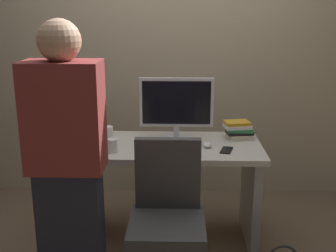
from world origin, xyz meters
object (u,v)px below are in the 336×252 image
cup_near_keyboard (112,145)px  cup_by_monitor (108,133)px  desk (168,175)px  monitor (176,105)px  cell_phone (227,150)px  book_stack (238,130)px  person_at_desk (68,171)px  keyboard (168,146)px  office_chair (167,228)px  mouse (207,145)px

cup_near_keyboard → cup_by_monitor: bearing=104.1°
desk → cup_near_keyboard: cup_near_keyboard is taller
monitor → cell_phone: size_ratio=3.75×
desk → book_stack: (0.52, 0.16, 0.30)m
cup_near_keyboard → cell_phone: 0.78m
monitor → book_stack: (0.46, 0.02, -0.19)m
desk → cell_phone: bearing=-17.9°
desk → cup_near_keyboard: size_ratio=14.61×
desk → person_at_desk: bearing=-123.9°
person_at_desk → cup_near_keyboard: (0.15, 0.60, -0.05)m
desk → keyboard: 0.25m
desk → office_chair: office_chair is taller
office_chair → book_stack: bearing=57.4°
mouse → monitor: bearing=138.1°
person_at_desk → desk: bearing=56.1°
cup_near_keyboard → book_stack: bearing=20.8°
cup_near_keyboard → book_stack: size_ratio=0.40×
mouse → book_stack: bearing=41.9°
monitor → cup_near_keyboard: size_ratio=5.93×
desk → person_at_desk: person_at_desk is taller
monitor → cup_by_monitor: 0.55m
monitor → book_stack: bearing=2.7°
desk → mouse: size_ratio=13.30×
person_at_desk → cup_near_keyboard: 0.62m
cup_by_monitor → cell_phone: bearing=-16.9°
desk → cup_by_monitor: (-0.45, 0.13, 0.28)m
office_chair → cup_near_keyboard: 0.70m
monitor → mouse: size_ratio=5.40×
cell_phone → person_at_desk: bearing=-130.0°
monitor → cup_near_keyboard: 0.57m
office_chair → mouse: size_ratio=9.40×
office_chair → cell_phone: office_chair is taller
cup_by_monitor → book_stack: size_ratio=0.40×
keyboard → mouse: mouse is taller
desk → cup_by_monitor: 0.55m
cup_near_keyboard → mouse: bearing=10.5°
mouse → cup_near_keyboard: cup_near_keyboard is taller
person_at_desk → cup_by_monitor: person_at_desk is taller
cup_near_keyboard → cell_phone: cup_near_keyboard is taller
desk → cup_near_keyboard: 0.50m
cup_by_monitor → monitor: bearing=1.4°
cup_near_keyboard → book_stack: 0.95m
person_at_desk → keyboard: bearing=53.7°
cup_by_monitor → mouse: bearing=-14.2°
book_stack → cell_phone: 0.32m
person_at_desk → monitor: 1.09m
desk → keyboard: (0.00, -0.06, 0.25)m
person_at_desk → book_stack: size_ratio=7.17×
cup_near_keyboard → cell_phone: size_ratio=0.63×
cup_by_monitor → cell_phone: cup_by_monitor is taller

